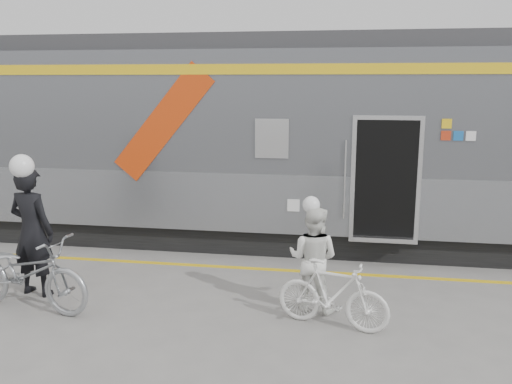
% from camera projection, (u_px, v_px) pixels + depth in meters
% --- Properties ---
extents(ground, '(90.00, 90.00, 0.00)m').
position_uv_depth(ground, '(273.00, 324.00, 7.37)').
color(ground, slate).
rests_on(ground, ground).
extents(train, '(24.00, 3.17, 4.10)m').
position_uv_depth(train, '(272.00, 140.00, 11.10)').
color(train, black).
rests_on(train, ground).
extents(safety_strip, '(24.00, 0.12, 0.01)m').
position_uv_depth(safety_strip, '(289.00, 270.00, 9.45)').
color(safety_strip, gold).
rests_on(safety_strip, ground).
extents(man, '(0.81, 0.60, 2.01)m').
position_uv_depth(man, '(32.00, 231.00, 8.24)').
color(man, black).
rests_on(man, ground).
extents(bicycle_left, '(2.20, 1.09, 1.11)m').
position_uv_depth(bicycle_left, '(26.00, 273.00, 7.76)').
color(bicycle_left, '#9DA0A4').
rests_on(bicycle_left, ground).
extents(woman, '(0.87, 0.76, 1.53)m').
position_uv_depth(woman, '(313.00, 258.00, 7.73)').
color(woman, white).
rests_on(woman, ground).
extents(bicycle_right, '(1.60, 0.83, 0.93)m').
position_uv_depth(bicycle_right, '(333.00, 294.00, 7.21)').
color(bicycle_right, silver).
rests_on(bicycle_right, ground).
extents(helmet_man, '(0.35, 0.35, 0.35)m').
position_uv_depth(helmet_man, '(25.00, 154.00, 8.00)').
color(helmet_man, white).
rests_on(helmet_man, man).
extents(helmet_woman, '(0.24, 0.24, 0.24)m').
position_uv_depth(helmet_woman, '(314.00, 198.00, 7.55)').
color(helmet_woman, white).
rests_on(helmet_woman, woman).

